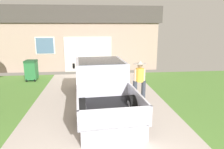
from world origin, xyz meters
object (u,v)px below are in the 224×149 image
handbag (136,102)px  wheeled_trash_bin (31,70)px  person_with_hat (139,80)px  pickup_truck (101,83)px  house_with_garage (81,37)px

handbag → wheeled_trash_bin: bearing=139.8°
person_with_hat → handbag: 0.89m
person_with_hat → wheeled_trash_bin: size_ratio=1.46×
pickup_truck → person_with_hat: 1.55m
pickup_truck → wheeled_trash_bin: size_ratio=4.98×
pickup_truck → handbag: pickup_truck is taller
pickup_truck → person_with_hat: bearing=-13.8°
person_with_hat → wheeled_trash_bin: bearing=-41.7°
pickup_truck → wheeled_trash_bin: pickup_truck is taller
person_with_hat → handbag: (-0.18, -0.34, -0.80)m
handbag → house_with_garage: house_with_garage is taller
pickup_truck → wheeled_trash_bin: bearing=131.7°
pickup_truck → house_with_garage: (-1.08, 9.03, 1.43)m
person_with_hat → handbag: person_with_hat is taller
pickup_truck → handbag: 1.60m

